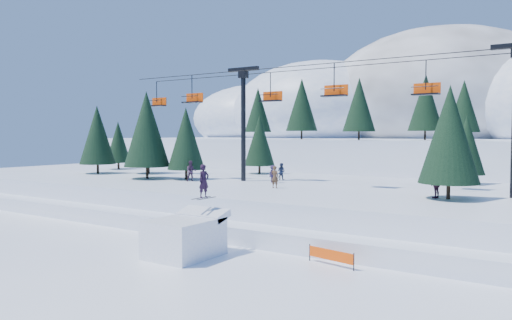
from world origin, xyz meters
The scene contains 10 objects.
ground centered at (0.00, 0.00, 0.00)m, with size 160.00×160.00×0.00m, color white.
mid_shelf centered at (0.00, 18.00, 1.25)m, with size 70.00×22.00×2.50m, color white.
berm centered at (0.00, 8.00, 0.55)m, with size 70.00×6.00×1.10m, color white.
mountain_ridge centered at (-5.09, 73.38, 9.64)m, with size 119.00×60.36×26.46m.
jump_kicker centered at (-1.38, 1.50, 1.18)m, with size 3.09×4.34×5.04m.
chairlift centered at (0.47, 18.05, 9.32)m, with size 47.00×3.21×10.28m.
conifer_stand centered at (4.29, 18.61, 6.93)m, with size 63.62×15.37×9.40m.
distant_skiers centered at (-1.68, 17.48, 3.36)m, with size 30.17×7.85×1.87m.
banner_near centered at (6.16, 4.13, 0.54)m, with size 2.80×0.64×0.90m.
banner_far centered at (10.39, 6.17, 0.54)m, with size 2.81×0.57×0.90m.
Camera 1 is at (16.91, -19.14, 6.78)m, focal length 35.00 mm.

